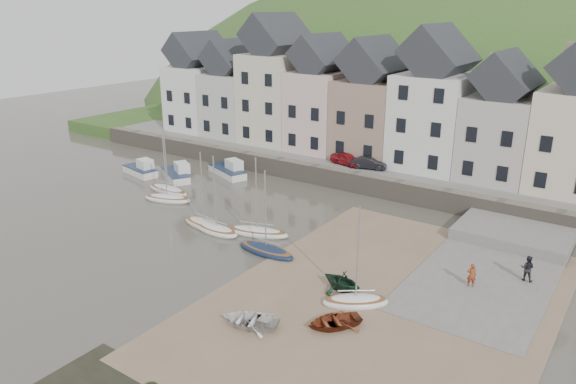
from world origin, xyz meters
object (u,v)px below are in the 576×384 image
Objects in this scene: rowboat_red at (334,321)px; car_left at (347,159)px; person_red at (472,275)px; person_dark at (527,268)px; sailboat_0 at (168,190)px; rowboat_white at (249,320)px; rowboat_green at (342,281)px; car_right at (369,163)px.

rowboat_red is 26.48m from car_left.
person_red is 3.81m from person_dark.
car_left is at bearing -67.53° from person_red.
car_left is (11.72, 12.87, 1.94)m from sailboat_0.
car_left reaches higher than rowboat_white.
car_left is at bearing -143.90° from rowboat_green.
sailboat_0 reaches higher than person_red.
sailboat_0 is at bearing -166.36° from rowboat_red.
rowboat_green is 21.46m from car_right.
sailboat_0 is at bearing 117.34° from car_right.
rowboat_white is 4.57m from rowboat_red.
person_red is at bearing -118.10° from car_left.
person_dark is 0.49× the size of car_right.
sailboat_0 reaches higher than person_dark.
car_right is at bearing -149.72° from rowboat_green.
rowboat_green is (2.23, 6.17, 0.35)m from rowboat_white.
sailboat_0 is 31.36m from person_dark.
person_dark is 0.48× the size of car_left.
car_left is (-10.74, 19.76, 1.45)m from rowboat_green.
sailboat_0 is 23.49m from rowboat_green.
rowboat_white reaches higher than rowboat_red.
rowboat_white is 0.95× the size of car_right.
rowboat_red is 9.77m from person_red.
sailboat_0 is at bearing -1.69° from person_dark.
car_left reaches higher than rowboat_green.
rowboat_white is (20.22, -13.06, 0.14)m from sailboat_0.
person_dark is 21.01m from car_right.
car_right is at bearing -38.29° from person_dark.
rowboat_green is at bearing -17.06° from sailboat_0.
sailboat_0 is 3.76× the size of person_dark.
car_right reaches higher than person_dark.
sailboat_0 reaches higher than rowboat_white.
person_red is 22.61m from car_left.
car_left reaches higher than person_red.
car_left is 2.47m from car_right.
sailboat_0 is 1.79× the size of car_left.
rowboat_white is 13.99m from person_red.
rowboat_green reaches higher than rowboat_white.
rowboat_white is at bearing -12.32° from rowboat_green.
rowboat_green is 0.74× the size of car_left.
car_right is at bearing 42.21° from sailboat_0.
person_dark is at bearing 122.45° from rowboat_white.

